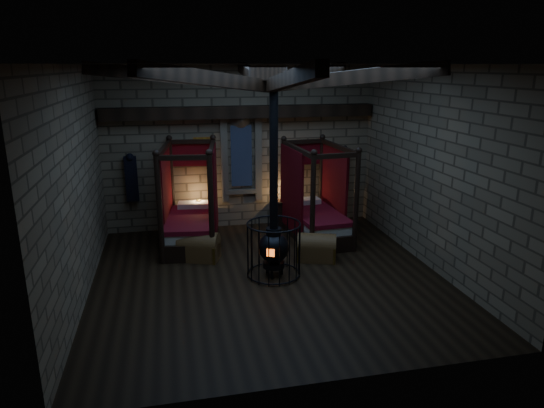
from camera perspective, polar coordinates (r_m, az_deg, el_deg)
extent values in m
cube|color=black|center=(10.03, -0.41, -8.63)|extent=(7.00, 7.00, 0.01)
cube|color=#847054|center=(12.74, -3.67, 6.57)|extent=(7.00, 0.02, 4.20)
cube|color=#847054|center=(6.10, 6.30, -4.03)|extent=(7.00, 0.02, 4.20)
cube|color=#847054|center=(9.31, -22.03, 1.91)|extent=(0.02, 7.00, 4.20)
cube|color=#847054|center=(10.62, 18.44, 3.87)|extent=(0.02, 7.00, 4.20)
cube|color=black|center=(9.12, -0.46, 16.12)|extent=(7.00, 7.00, 0.01)
cube|color=black|center=(12.44, -3.62, 10.75)|extent=(6.86, 0.35, 0.30)
cylinder|color=black|center=(9.12, -0.46, 15.18)|extent=(0.70, 0.70, 0.25)
cube|color=black|center=(12.72, -3.62, 5.64)|extent=(0.55, 0.04, 1.60)
cube|color=maroon|center=(12.59, -8.17, 6.33)|extent=(0.45, 0.03, 0.65)
cube|color=black|center=(12.60, -16.20, 2.85)|extent=(0.30, 0.10, 1.15)
cube|color=black|center=(13.40, 8.43, 4.07)|extent=(0.30, 0.10, 1.15)
cube|color=black|center=(11.85, -9.43, -3.88)|extent=(1.47, 2.40, 0.39)
cube|color=beige|center=(11.75, -9.49, -2.48)|extent=(1.31, 2.21, 0.24)
cube|color=maroon|center=(11.70, -9.53, -1.77)|extent=(1.38, 2.26, 0.11)
cube|color=beige|center=(12.46, -9.25, -0.14)|extent=(0.81, 0.48, 0.15)
cube|color=#5F080E|center=(12.47, -9.40, 5.78)|extent=(1.19, 0.21, 0.60)
cylinder|color=black|center=(10.58, -13.07, -0.81)|extent=(0.12, 0.12, 2.40)
cylinder|color=black|center=(12.66, -11.70, 2.03)|extent=(0.12, 0.12, 2.40)
cylinder|color=black|center=(10.47, -7.17, -0.69)|extent=(0.12, 0.12, 2.40)
cylinder|color=black|center=(12.57, -6.77, 2.16)|extent=(0.12, 0.12, 2.40)
cube|color=#5F080E|center=(11.92, -12.30, 1.40)|extent=(0.28, 1.63, 2.12)
cube|color=#5F080E|center=(11.82, -6.74, 1.54)|extent=(0.28, 1.63, 2.12)
cube|color=black|center=(12.19, 5.24, -3.17)|extent=(1.31, 2.29, 0.38)
cube|color=beige|center=(12.10, 5.27, -1.84)|extent=(1.17, 2.11, 0.23)
cube|color=maroon|center=(12.05, 5.29, -1.17)|extent=(1.23, 2.15, 0.11)
cube|color=beige|center=(12.74, 3.98, 0.31)|extent=(0.77, 0.42, 0.15)
cube|color=#5F080E|center=(12.73, 3.63, 5.94)|extent=(1.17, 0.14, 0.58)
cylinder|color=black|center=(10.77, 4.80, -0.31)|extent=(0.12, 0.12, 2.33)
cylinder|color=black|center=(12.70, 1.37, 2.27)|extent=(0.12, 0.12, 2.33)
cylinder|color=black|center=(11.18, 9.88, 0.12)|extent=(0.12, 0.12, 2.33)
cylinder|color=black|center=(13.05, 5.81, 2.57)|extent=(0.12, 0.12, 2.33)
cube|color=#5F080E|center=(11.99, 2.30, 1.69)|extent=(0.18, 1.59, 2.07)
cube|color=#5F080E|center=(12.39, 7.24, 2.05)|extent=(0.18, 1.59, 2.07)
cube|color=brown|center=(10.98, -8.58, -5.55)|extent=(1.02, 0.81, 0.37)
cylinder|color=brown|center=(10.91, -8.62, -4.65)|extent=(1.02, 0.81, 0.54)
cube|color=olive|center=(11.10, -10.61, -5.40)|extent=(0.25, 0.54, 0.39)
cube|color=olive|center=(10.87, -6.50, -5.69)|extent=(0.25, 0.54, 0.39)
cube|color=brown|center=(10.88, 5.25, -5.67)|extent=(0.97, 0.76, 0.35)
cylinder|color=brown|center=(10.82, 5.28, -4.80)|extent=(0.97, 0.76, 0.52)
cube|color=olive|center=(10.90, 3.18, -5.60)|extent=(0.22, 0.52, 0.37)
cube|color=olive|center=(10.89, 7.33, -5.73)|extent=(0.22, 0.52, 0.37)
cube|color=black|center=(12.67, -8.54, -1.84)|extent=(0.46, 0.44, 0.68)
cube|color=black|center=(12.56, -8.61, -0.28)|extent=(0.50, 0.49, 0.04)
cylinder|color=olive|center=(12.53, -8.63, 0.15)|extent=(0.10, 0.10, 0.16)
cube|color=black|center=(13.00, 1.43, -1.21)|extent=(0.43, 0.41, 0.67)
cube|color=black|center=(12.90, 1.44, 0.30)|extent=(0.47, 0.45, 0.04)
cube|color=brown|center=(12.89, 1.45, 0.54)|extent=(0.18, 0.14, 0.05)
cylinder|color=black|center=(10.03, 0.19, -7.09)|extent=(0.45, 0.45, 0.11)
sphere|color=black|center=(9.89, 0.20, -5.12)|extent=(0.63, 0.63, 0.63)
cylinder|color=black|center=(9.78, 0.20, -3.29)|extent=(0.31, 0.31, 0.16)
cube|color=#FF5914|center=(9.62, -0.17, -5.76)|extent=(0.15, 0.08, 0.16)
cylinder|color=black|center=(9.38, 0.21, 5.85)|extent=(0.17, 0.17, 3.04)
torus|color=black|center=(10.11, 0.19, -8.14)|extent=(1.11, 1.11, 0.03)
torus|color=black|center=(9.72, 0.20, -2.35)|extent=(1.11, 1.11, 0.03)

